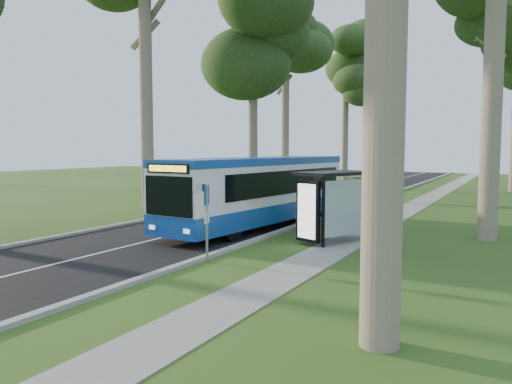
# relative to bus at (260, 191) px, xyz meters

# --- Properties ---
(ground) EXTENTS (120.00, 120.00, 0.00)m
(ground) POSITION_rel_bus_xyz_m (1.48, -4.74, -1.57)
(ground) COLOR #254816
(ground) RESTS_ON ground
(road) EXTENTS (7.00, 100.00, 0.02)m
(road) POSITION_rel_bus_xyz_m (-2.02, 5.26, -1.56)
(road) COLOR black
(road) RESTS_ON ground
(kerb_east) EXTENTS (0.25, 100.00, 0.12)m
(kerb_east) POSITION_rel_bus_xyz_m (1.48, 5.26, -1.51)
(kerb_east) COLOR #9E9B93
(kerb_east) RESTS_ON ground
(kerb_west) EXTENTS (0.25, 100.00, 0.12)m
(kerb_west) POSITION_rel_bus_xyz_m (-5.52, 5.26, -1.51)
(kerb_west) COLOR #9E9B93
(kerb_west) RESTS_ON ground
(centre_line) EXTENTS (0.12, 100.00, 0.00)m
(centre_line) POSITION_rel_bus_xyz_m (-2.02, 5.26, -1.55)
(centre_line) COLOR white
(centre_line) RESTS_ON road
(footpath) EXTENTS (1.50, 100.00, 0.02)m
(footpath) POSITION_rel_bus_xyz_m (4.48, 5.26, -1.56)
(footpath) COLOR gray
(footpath) RESTS_ON ground
(bus) EXTENTS (3.49, 11.62, 3.03)m
(bus) POSITION_rel_bus_xyz_m (0.00, 0.00, 0.00)
(bus) COLOR white
(bus) RESTS_ON ground
(bus_stop_sign) EXTENTS (0.11, 0.33, 2.36)m
(bus_stop_sign) POSITION_rel_bus_xyz_m (1.78, -6.81, -0.08)
(bus_stop_sign) COLOR gray
(bus_stop_sign) RESTS_ON ground
(bus_shelter) EXTENTS (2.62, 3.39, 2.58)m
(bus_shelter) POSITION_rel_bus_xyz_m (4.13, -2.12, 0.25)
(bus_shelter) COLOR black
(bus_shelter) RESTS_ON ground
(litter_bin) EXTENTS (0.56, 0.56, 0.99)m
(litter_bin) POSITION_rel_bus_xyz_m (2.12, 0.49, -1.07)
(litter_bin) COLOR black
(litter_bin) RESTS_ON ground
(car_white) EXTENTS (1.75, 4.27, 1.45)m
(car_white) POSITION_rel_bus_xyz_m (-7.45, 24.24, -0.85)
(car_white) COLOR silver
(car_white) RESTS_ON ground
(car_silver) EXTENTS (3.13, 4.95, 1.54)m
(car_silver) POSITION_rel_bus_xyz_m (-6.52, 19.72, -0.80)
(car_silver) COLOR #A0A2A8
(car_silver) RESTS_ON ground
(tree_west_c) EXTENTS (5.20, 5.20, 14.40)m
(tree_west_c) POSITION_rel_bus_xyz_m (-7.52, 13.26, 9.10)
(tree_west_c) COLOR #7A6B56
(tree_west_c) RESTS_ON ground
(tree_west_d) EXTENTS (5.20, 5.20, 16.36)m
(tree_west_d) POSITION_rel_bus_xyz_m (-9.52, 23.26, 10.54)
(tree_west_d) COLOR #7A6B56
(tree_west_d) RESTS_ON ground
(tree_west_e) EXTENTS (5.20, 5.20, 15.72)m
(tree_west_e) POSITION_rel_bus_xyz_m (-7.02, 33.26, 10.07)
(tree_west_e) COLOR #7A6B56
(tree_west_e) RESTS_ON ground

